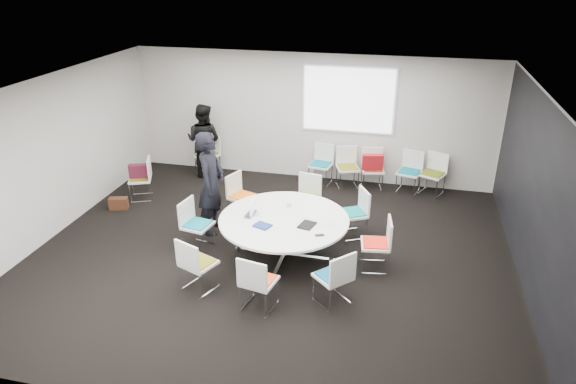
% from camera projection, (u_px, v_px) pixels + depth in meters
% --- Properties ---
extents(room_shell, '(8.08, 7.08, 2.88)m').
position_uv_depth(room_shell, '(276.00, 179.00, 8.15)').
color(room_shell, black).
rests_on(room_shell, ground).
extents(conference_table, '(2.13, 2.13, 0.73)m').
position_uv_depth(conference_table, '(284.00, 229.00, 8.43)').
color(conference_table, silver).
rests_on(conference_table, ground).
extents(projection_screen, '(1.90, 0.03, 1.35)m').
position_uv_depth(projection_screen, '(348.00, 100.00, 10.88)').
color(projection_screen, white).
rests_on(projection_screen, room_shell).
extents(chair_ring_a, '(0.51, 0.52, 0.88)m').
position_uv_depth(chair_ring_a, '(375.00, 253.00, 8.23)').
color(chair_ring_a, silver).
rests_on(chair_ring_a, ground).
extents(chair_ring_b, '(0.61, 0.62, 0.88)m').
position_uv_depth(chair_ring_b, '(353.00, 222.00, 9.22)').
color(chair_ring_b, silver).
rests_on(chair_ring_b, ground).
extents(chair_ring_c, '(0.53, 0.53, 0.88)m').
position_uv_depth(chair_ring_c, '(306.00, 206.00, 9.79)').
color(chair_ring_c, silver).
rests_on(chair_ring_c, ground).
extents(chair_ring_d, '(0.58, 0.59, 0.88)m').
position_uv_depth(chair_ring_d, '(242.00, 205.00, 9.85)').
color(chair_ring_d, silver).
rests_on(chair_ring_d, ground).
extents(chair_ring_e, '(0.52, 0.53, 0.88)m').
position_uv_depth(chair_ring_e, '(198.00, 234.00, 8.82)').
color(chair_ring_e, silver).
rests_on(chair_ring_e, ground).
extents(chair_ring_f, '(0.60, 0.59, 0.88)m').
position_uv_depth(chair_ring_f, '(199.00, 273.00, 7.71)').
color(chair_ring_f, silver).
rests_on(chair_ring_f, ground).
extents(chair_ring_g, '(0.54, 0.53, 0.88)m').
position_uv_depth(chair_ring_g, '(259.00, 291.00, 7.29)').
color(chair_ring_g, silver).
rests_on(chair_ring_g, ground).
extents(chair_ring_h, '(0.64, 0.64, 0.88)m').
position_uv_depth(chair_ring_h, '(333.00, 287.00, 7.39)').
color(chair_ring_h, silver).
rests_on(chair_ring_h, ground).
extents(chair_back_a, '(0.53, 0.52, 0.88)m').
position_uv_depth(chair_back_a, '(321.00, 172.00, 11.37)').
color(chair_back_a, silver).
rests_on(chair_back_a, ground).
extents(chair_back_b, '(0.58, 0.57, 0.88)m').
position_uv_depth(chair_back_b, '(347.00, 175.00, 11.21)').
color(chair_back_b, silver).
rests_on(chair_back_b, ground).
extents(chair_back_c, '(0.54, 0.53, 0.88)m').
position_uv_depth(chair_back_c, '(372.00, 177.00, 11.13)').
color(chair_back_c, silver).
rests_on(chair_back_c, ground).
extents(chair_back_d, '(0.56, 0.56, 0.88)m').
position_uv_depth(chair_back_d, '(409.00, 180.00, 10.98)').
color(chair_back_d, silver).
rests_on(chair_back_d, ground).
extents(chair_back_e, '(0.61, 0.60, 0.88)m').
position_uv_depth(chair_back_e, '(432.00, 182.00, 10.88)').
color(chair_back_e, silver).
rests_on(chair_back_e, ground).
extents(chair_spare_left, '(0.59, 0.60, 0.88)m').
position_uv_depth(chair_spare_left, '(142.00, 186.00, 10.65)').
color(chair_spare_left, silver).
rests_on(chair_spare_left, ground).
extents(chair_person_back, '(0.57, 0.56, 0.88)m').
position_uv_depth(chair_person_back, '(208.00, 162.00, 11.93)').
color(chair_person_back, silver).
rests_on(chair_person_back, ground).
extents(person_main, '(0.46, 0.70, 1.90)m').
position_uv_depth(person_main, '(211.00, 183.00, 9.11)').
color(person_main, black).
rests_on(person_main, ground).
extents(person_back, '(0.89, 0.73, 1.69)m').
position_uv_depth(person_back, '(204.00, 141.00, 11.54)').
color(person_back, black).
rests_on(person_back, ground).
extents(laptop, '(0.22, 0.33, 0.02)m').
position_uv_depth(laptop, '(253.00, 214.00, 8.45)').
color(laptop, '#333338').
rests_on(laptop, conference_table).
extents(laptop_lid, '(0.03, 0.30, 0.22)m').
position_uv_depth(laptop_lid, '(253.00, 208.00, 8.42)').
color(laptop_lid, silver).
rests_on(laptop_lid, conference_table).
extents(notebook_black, '(0.28, 0.34, 0.02)m').
position_uv_depth(notebook_black, '(307.00, 225.00, 8.12)').
color(notebook_black, black).
rests_on(notebook_black, conference_table).
extents(tablet_folio, '(0.31, 0.28, 0.03)m').
position_uv_depth(tablet_folio, '(262.00, 226.00, 8.10)').
color(tablet_folio, navy).
rests_on(tablet_folio, conference_table).
extents(papers_right, '(0.35, 0.29, 0.00)m').
position_uv_depth(papers_right, '(317.00, 215.00, 8.45)').
color(papers_right, white).
rests_on(papers_right, conference_table).
extents(papers_front, '(0.32, 0.24, 0.00)m').
position_uv_depth(papers_front, '(329.00, 223.00, 8.19)').
color(papers_front, silver).
rests_on(papers_front, conference_table).
extents(cup, '(0.08, 0.08, 0.09)m').
position_uv_depth(cup, '(289.00, 204.00, 8.72)').
color(cup, white).
rests_on(cup, conference_table).
extents(phone, '(0.16, 0.11, 0.01)m').
position_uv_depth(phone, '(320.00, 235.00, 7.83)').
color(phone, black).
rests_on(phone, conference_table).
extents(maroon_bag, '(0.42, 0.26, 0.28)m').
position_uv_depth(maroon_bag, '(139.00, 171.00, 10.51)').
color(maroon_bag, '#4D1427').
rests_on(maroon_bag, chair_spare_left).
extents(brown_bag, '(0.39, 0.26, 0.24)m').
position_uv_depth(brown_bag, '(119.00, 203.00, 10.27)').
color(brown_bag, '#402114').
rests_on(brown_bag, ground).
extents(red_jacket, '(0.46, 0.25, 0.36)m').
position_uv_depth(red_jacket, '(373.00, 162.00, 10.75)').
color(red_jacket, '#B1151D').
rests_on(red_jacket, chair_back_c).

